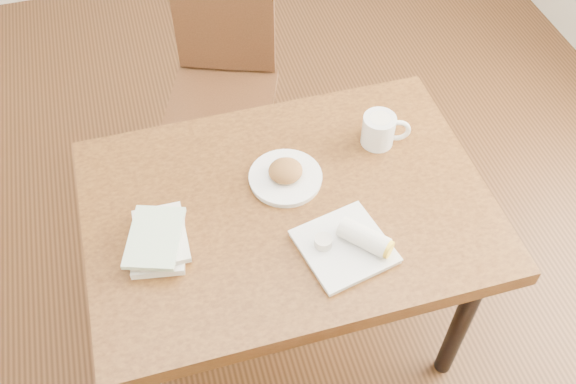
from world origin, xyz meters
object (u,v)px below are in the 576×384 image
object	(u,v)px
plate_scone	(286,175)
coffee_mug	(380,129)
chair_far	(223,75)
book_stack	(158,239)
plate_burrito	(351,244)
table	(288,219)

from	to	relation	value
plate_scone	coffee_mug	xyz separation A→B (m)	(0.33, 0.08, 0.03)
chair_far	book_stack	xyz separation A→B (m)	(-0.36, -0.91, 0.23)
plate_scone	plate_burrito	world-z (taller)	plate_burrito
table	plate_burrito	xyz separation A→B (m)	(0.12, -0.21, 0.11)
plate_burrito	book_stack	bearing A→B (deg)	162.85
chair_far	table	bearing A→B (deg)	-88.12
table	chair_far	bearing A→B (deg)	91.88
book_stack	chair_far	bearing A→B (deg)	68.14
coffee_mug	table	bearing A→B (deg)	-155.03
chair_far	book_stack	bearing A→B (deg)	-111.86
plate_burrito	book_stack	size ratio (longest dim) A/B	1.15
plate_scone	plate_burrito	distance (m)	0.31
table	plate_scone	distance (m)	0.14
table	book_stack	distance (m)	0.41
plate_scone	book_stack	size ratio (longest dim) A/B	0.93
plate_scone	coffee_mug	world-z (taller)	coffee_mug
plate_scone	coffee_mug	bearing A→B (deg)	12.76
table	coffee_mug	xyz separation A→B (m)	(0.35, 0.16, 0.14)
plate_scone	plate_burrito	bearing A→B (deg)	-70.24
coffee_mug	plate_burrito	size ratio (longest dim) A/B	0.55
coffee_mug	plate_burrito	world-z (taller)	coffee_mug
table	chair_far	size ratio (longest dim) A/B	1.26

